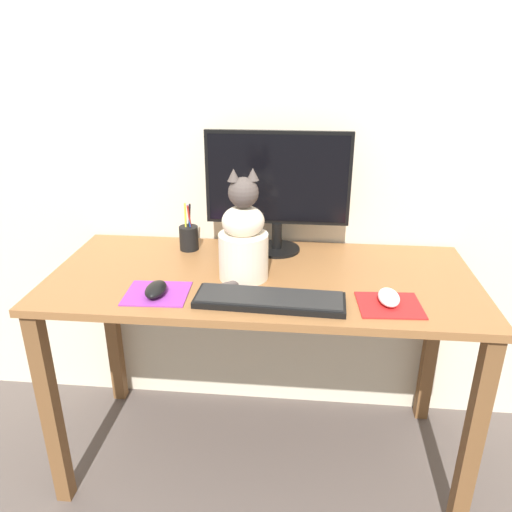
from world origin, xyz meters
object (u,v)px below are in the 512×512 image
Objects in this scene: monitor at (278,186)px; computer_mouse_right at (389,297)px; computer_mouse_left at (156,289)px; keyboard at (270,300)px; cat at (243,239)px; pen_cup at (189,237)px.

computer_mouse_right is (0.35, -0.38, -0.22)m from monitor.
computer_mouse_left is (-0.34, -0.40, -0.22)m from monitor.
cat reaches higher than keyboard.
computer_mouse_left is 0.69m from computer_mouse_right.
computer_mouse_right reaches higher than keyboard.
pen_cup is at bearing 132.31° from keyboard.
computer_mouse_left is 0.31m from cat.
monitor is at bearing 93.17° from keyboard.
keyboard is 0.51m from pen_cup.
cat is (-0.09, -0.24, -0.11)m from monitor.
pen_cup is at bearing 120.54° from cat.
cat is 0.33m from pen_cup.
cat is (-0.44, 0.13, 0.11)m from computer_mouse_right.
pen_cup is (-0.23, 0.22, -0.09)m from cat.
computer_mouse_right is 0.31× the size of cat.
computer_mouse_left is 0.62× the size of pen_cup.
pen_cup reaches higher than computer_mouse_right.
keyboard is at bearing -174.73° from computer_mouse_right.
cat reaches higher than computer_mouse_left.
monitor is at bearing 54.34° from cat.
keyboard is at bearing -2.10° from computer_mouse_left.
pen_cup is at bearing -176.25° from monitor.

